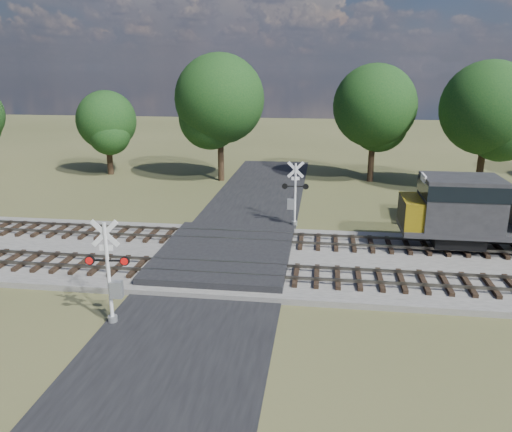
# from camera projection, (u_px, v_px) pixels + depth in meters

# --- Properties ---
(ground) EXTENTS (160.00, 160.00, 0.00)m
(ground) POSITION_uv_depth(u_px,v_px,m) (223.00, 263.00, 26.73)
(ground) COLOR #434926
(ground) RESTS_ON ground
(ballast_bed) EXTENTS (140.00, 10.00, 0.30)m
(ballast_bed) POSITION_uv_depth(u_px,v_px,m) (414.00, 266.00, 25.88)
(ballast_bed) COLOR gray
(ballast_bed) RESTS_ON ground
(road) EXTENTS (7.00, 60.00, 0.08)m
(road) POSITION_uv_depth(u_px,v_px,m) (223.00, 262.00, 26.72)
(road) COLOR black
(road) RESTS_ON ground
(crossing_panel) EXTENTS (7.00, 9.00, 0.62)m
(crossing_panel) POSITION_uv_depth(u_px,v_px,m) (225.00, 254.00, 27.12)
(crossing_panel) COLOR #262628
(crossing_panel) RESTS_ON ground
(track_near) EXTENTS (140.00, 2.60, 0.33)m
(track_near) POSITION_uv_depth(u_px,v_px,m) (278.00, 274.00, 24.31)
(track_near) COLOR black
(track_near) RESTS_ON ballast_bed
(track_far) EXTENTS (140.00, 2.60, 0.33)m
(track_far) POSITION_uv_depth(u_px,v_px,m) (286.00, 240.00, 29.06)
(track_far) COLOR black
(track_far) RESTS_ON ballast_bed
(crossing_signal_near) EXTENTS (1.79, 0.40, 4.45)m
(crossing_signal_near) POSITION_uv_depth(u_px,v_px,m) (112.00, 282.00, 19.92)
(crossing_signal_near) COLOR silver
(crossing_signal_near) RESTS_ON ground
(crossing_signal_far) EXTENTS (1.74, 0.38, 4.32)m
(crossing_signal_far) POSITION_uv_depth(u_px,v_px,m) (294.00, 199.00, 32.55)
(crossing_signal_far) COLOR silver
(crossing_signal_far) RESTS_ON ground
(equipment_shed) EXTENTS (4.24, 4.24, 2.73)m
(equipment_shed) POSITION_uv_depth(u_px,v_px,m) (457.00, 204.00, 33.00)
(equipment_shed) COLOR #4F3A22
(equipment_shed) RESTS_ON ground
(treeline) EXTENTS (79.50, 10.71, 11.60)m
(treeline) POSITION_uv_depth(u_px,v_px,m) (420.00, 107.00, 42.51)
(treeline) COLOR black
(treeline) RESTS_ON ground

